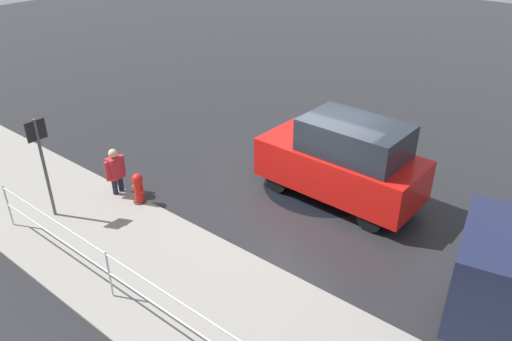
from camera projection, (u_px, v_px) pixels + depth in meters
ground_plane at (308, 197)px, 12.19m from camera, size 60.00×60.00×0.00m
kerb_strip at (182, 289)px, 9.32m from camera, size 24.00×3.20×0.04m
moving_hatchback at (344, 161)px, 11.67m from camera, size 3.94×1.79×2.06m
fire_hydrant at (138, 189)px, 11.76m from camera, size 0.42×0.31×0.80m
pedestrian at (115, 169)px, 12.02m from camera, size 0.26×0.57×1.22m
metal_railing at (178, 312)px, 7.80m from camera, size 10.80×0.04×1.05m
sign_post at (42, 155)px, 10.72m from camera, size 0.07×0.44×2.40m
puddle_patch at (321, 185)px, 12.69m from camera, size 2.95×2.95×0.01m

